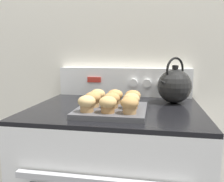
{
  "coord_description": "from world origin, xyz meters",
  "views": [
    {
      "loc": [
        0.18,
        -0.75,
        1.17
      ],
      "look_at": [
        -0.01,
        0.28,
        1.0
      ],
      "focal_mm": 38.0,
      "sensor_mm": 36.0,
      "label": 1
    }
  ],
  "objects": [
    {
      "name": "muffin_r1_c0",
      "position": [
        -0.08,
        0.23,
        0.97
      ],
      "size": [
        0.07,
        0.07,
        0.07
      ],
      "color": "tan",
      "rests_on": "muffin_pan"
    },
    {
      "name": "muffin_pan",
      "position": [
        0.0,
        0.23,
        0.93
      ],
      "size": [
        0.29,
        0.29,
        0.02
      ],
      "color": "#4C4C51",
      "rests_on": "stove_range"
    },
    {
      "name": "muffin_r2_c2",
      "position": [
        0.08,
        0.31,
        0.97
      ],
      "size": [
        0.07,
        0.07,
        0.07
      ],
      "color": "#A37A4C",
      "rests_on": "muffin_pan"
    },
    {
      "name": "wall_back",
      "position": [
        0.0,
        0.7,
        1.2
      ],
      "size": [
        8.0,
        0.05,
        2.4
      ],
      "color": "silver",
      "rests_on": "ground_plane"
    },
    {
      "name": "muffin_r0_c2",
      "position": [
        0.09,
        0.14,
        0.97
      ],
      "size": [
        0.07,
        0.07,
        0.07
      ],
      "color": "#A37A4C",
      "rests_on": "muffin_pan"
    },
    {
      "name": "muffin_r2_c1",
      "position": [
        0.0,
        0.32,
        0.97
      ],
      "size": [
        0.07,
        0.07,
        0.07
      ],
      "color": "tan",
      "rests_on": "muffin_pan"
    },
    {
      "name": "control_panel",
      "position": [
        0.0,
        0.64,
        1.0
      ],
      "size": [
        0.78,
        0.07,
        0.17
      ],
      "color": "white",
      "rests_on": "stove_range"
    },
    {
      "name": "muffin_r0_c1",
      "position": [
        0.0,
        0.14,
        0.97
      ],
      "size": [
        0.07,
        0.07,
        0.07
      ],
      "color": "olive",
      "rests_on": "muffin_pan"
    },
    {
      "name": "muffin_r2_c0",
      "position": [
        -0.08,
        0.31,
        0.97
      ],
      "size": [
        0.07,
        0.07,
        0.07
      ],
      "color": "#A37A4C",
      "rests_on": "muffin_pan"
    },
    {
      "name": "muffin_r1_c1",
      "position": [
        0.0,
        0.23,
        0.97
      ],
      "size": [
        0.07,
        0.07,
        0.07
      ],
      "color": "#A37A4C",
      "rests_on": "muffin_pan"
    },
    {
      "name": "muffin_r1_c2",
      "position": [
        0.08,
        0.23,
        0.97
      ],
      "size": [
        0.07,
        0.07,
        0.07
      ],
      "color": "olive",
      "rests_on": "muffin_pan"
    },
    {
      "name": "tea_kettle",
      "position": [
        0.28,
        0.49,
        1.0
      ],
      "size": [
        0.18,
        0.19,
        0.24
      ],
      "color": "black",
      "rests_on": "stove_range"
    },
    {
      "name": "muffin_r0_c0",
      "position": [
        -0.09,
        0.14,
        0.97
      ],
      "size": [
        0.07,
        0.07,
        0.07
      ],
      "color": "#A37A4C",
      "rests_on": "muffin_pan"
    }
  ]
}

